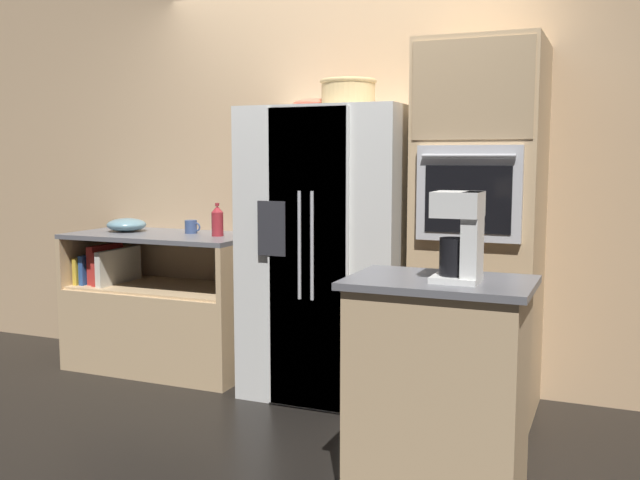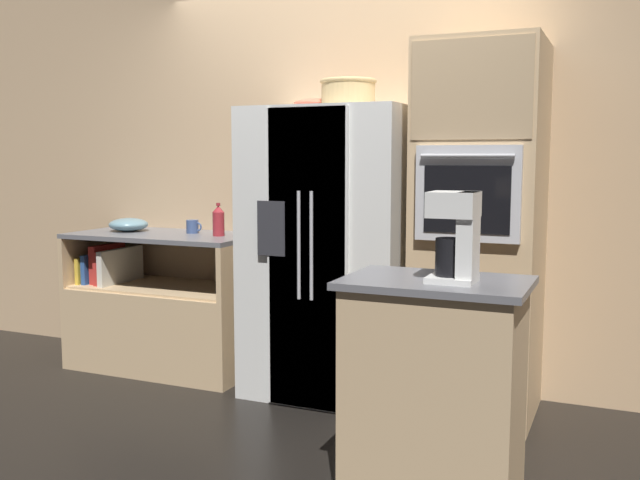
{
  "view_description": "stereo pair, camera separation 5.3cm",
  "coord_description": "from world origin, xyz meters",
  "px_view_note": "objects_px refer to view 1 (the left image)",
  "views": [
    {
      "loc": [
        1.64,
        -3.91,
        1.43
      ],
      "look_at": [
        0.03,
        -0.07,
        0.95
      ],
      "focal_mm": 40.0,
      "sensor_mm": 36.0,
      "label": 1
    },
    {
      "loc": [
        1.69,
        -3.89,
        1.43
      ],
      "look_at": [
        0.03,
        -0.07,
        0.95
      ],
      "focal_mm": 40.0,
      "sensor_mm": 36.0,
      "label": 2
    }
  ],
  "objects_px": {
    "coffee_maker": "(462,233)",
    "mixing_bowl": "(127,225)",
    "bottle_tall": "(217,221)",
    "wicker_basket": "(348,92)",
    "wall_oven": "(480,231)",
    "fruit_bowl": "(315,103)",
    "mug": "(191,227)",
    "refrigerator": "(331,253)"
  },
  "relations": [
    {
      "from": "refrigerator",
      "to": "coffee_maker",
      "type": "xyz_separation_m",
      "value": [
        1.02,
        -1.15,
        0.27
      ]
    },
    {
      "from": "mixing_bowl",
      "to": "coffee_maker",
      "type": "bearing_deg",
      "value": -25.34
    },
    {
      "from": "mug",
      "to": "coffee_maker",
      "type": "bearing_deg",
      "value": -31.6
    },
    {
      "from": "refrigerator",
      "to": "fruit_bowl",
      "type": "xyz_separation_m",
      "value": [
        -0.11,
        0.02,
        0.89
      ]
    },
    {
      "from": "bottle_tall",
      "to": "wicker_basket",
      "type": "bearing_deg",
      "value": -6.09
    },
    {
      "from": "wicker_basket",
      "to": "bottle_tall",
      "type": "height_order",
      "value": "wicker_basket"
    },
    {
      "from": "wicker_basket",
      "to": "mug",
      "type": "bearing_deg",
      "value": 171.52
    },
    {
      "from": "refrigerator",
      "to": "bottle_tall",
      "type": "bearing_deg",
      "value": 176.31
    },
    {
      "from": "coffee_maker",
      "to": "wicker_basket",
      "type": "bearing_deg",
      "value": 128.95
    },
    {
      "from": "wicker_basket",
      "to": "coffee_maker",
      "type": "bearing_deg",
      "value": -51.05
    },
    {
      "from": "refrigerator",
      "to": "wall_oven",
      "type": "distance_m",
      "value": 0.89
    },
    {
      "from": "refrigerator",
      "to": "wall_oven",
      "type": "relative_size",
      "value": 0.84
    },
    {
      "from": "refrigerator",
      "to": "bottle_tall",
      "type": "xyz_separation_m",
      "value": [
        -0.81,
        0.05,
        0.16
      ]
    },
    {
      "from": "wall_oven",
      "to": "coffee_maker",
      "type": "distance_m",
      "value": 1.18
    },
    {
      "from": "bottle_tall",
      "to": "coffee_maker",
      "type": "relative_size",
      "value": 0.6
    },
    {
      "from": "bottle_tall",
      "to": "wall_oven",
      "type": "bearing_deg",
      "value": -1.05
    },
    {
      "from": "fruit_bowl",
      "to": "coffee_maker",
      "type": "distance_m",
      "value": 1.74
    },
    {
      "from": "wicker_basket",
      "to": "coffee_maker",
      "type": "height_order",
      "value": "wicker_basket"
    },
    {
      "from": "wall_oven",
      "to": "mug",
      "type": "height_order",
      "value": "wall_oven"
    },
    {
      "from": "mixing_bowl",
      "to": "fruit_bowl",
      "type": "bearing_deg",
      "value": -1.65
    },
    {
      "from": "wicker_basket",
      "to": "mixing_bowl",
      "type": "distance_m",
      "value": 1.87
    },
    {
      "from": "fruit_bowl",
      "to": "bottle_tall",
      "type": "bearing_deg",
      "value": 177.43
    },
    {
      "from": "coffee_maker",
      "to": "mixing_bowl",
      "type": "bearing_deg",
      "value": 154.66
    },
    {
      "from": "mixing_bowl",
      "to": "bottle_tall",
      "type": "bearing_deg",
      "value": -0.76
    },
    {
      "from": "mug",
      "to": "mixing_bowl",
      "type": "distance_m",
      "value": 0.48
    },
    {
      "from": "fruit_bowl",
      "to": "bottle_tall",
      "type": "distance_m",
      "value": 1.01
    },
    {
      "from": "wall_oven",
      "to": "bottle_tall",
      "type": "xyz_separation_m",
      "value": [
        -1.69,
        0.03,
        -0.01
      ]
    },
    {
      "from": "refrigerator",
      "to": "mixing_bowl",
      "type": "relative_size",
      "value": 6.46
    },
    {
      "from": "mug",
      "to": "wicker_basket",
      "type": "bearing_deg",
      "value": -8.48
    },
    {
      "from": "mug",
      "to": "coffee_maker",
      "type": "height_order",
      "value": "coffee_maker"
    },
    {
      "from": "refrigerator",
      "to": "fruit_bowl",
      "type": "bearing_deg",
      "value": 169.2
    },
    {
      "from": "refrigerator",
      "to": "fruit_bowl",
      "type": "distance_m",
      "value": 0.9
    },
    {
      "from": "bottle_tall",
      "to": "mixing_bowl",
      "type": "bearing_deg",
      "value": 179.24
    },
    {
      "from": "refrigerator",
      "to": "wicker_basket",
      "type": "height_order",
      "value": "wicker_basket"
    },
    {
      "from": "refrigerator",
      "to": "mixing_bowl",
      "type": "height_order",
      "value": "refrigerator"
    },
    {
      "from": "refrigerator",
      "to": "mug",
      "type": "xyz_separation_m",
      "value": [
        -1.06,
        0.13,
        0.11
      ]
    },
    {
      "from": "coffee_maker",
      "to": "fruit_bowl",
      "type": "bearing_deg",
      "value": 133.9
    },
    {
      "from": "refrigerator",
      "to": "mixing_bowl",
      "type": "xyz_separation_m",
      "value": [
        -1.54,
        0.06,
        0.11
      ]
    },
    {
      "from": "wicker_basket",
      "to": "mug",
      "type": "height_order",
      "value": "wicker_basket"
    },
    {
      "from": "wall_oven",
      "to": "coffee_maker",
      "type": "bearing_deg",
      "value": -83.29
    },
    {
      "from": "bottle_tall",
      "to": "coffee_maker",
      "type": "height_order",
      "value": "coffee_maker"
    },
    {
      "from": "bottle_tall",
      "to": "mug",
      "type": "height_order",
      "value": "bottle_tall"
    }
  ]
}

